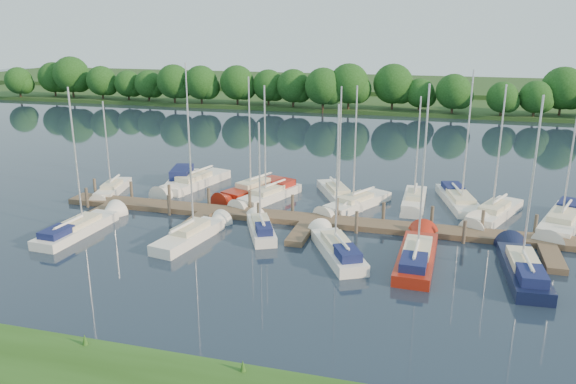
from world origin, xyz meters
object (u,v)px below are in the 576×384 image
(sailboat_n_0, at_px, (112,190))
(sailboat_s_2, at_px, (261,230))
(sailboat_n_5, at_px, (338,195))
(motorboat, at_px, (182,181))
(dock, at_px, (308,223))

(sailboat_n_0, xyz_separation_m, sailboat_s_2, (15.50, -5.92, 0.06))
(sailboat_n_5, bearing_deg, motorboat, -27.45)
(sailboat_n_0, height_order, motorboat, sailboat_n_0)
(dock, height_order, sailboat_n_5, sailboat_n_5)
(motorboat, distance_m, sailboat_s_2, 14.68)
(sailboat_n_0, bearing_deg, sailboat_s_2, 146.54)
(sailboat_n_5, xyz_separation_m, sailboat_s_2, (-3.59, -9.78, 0.06))
(sailboat_n_5, bearing_deg, sailboat_n_0, -15.51)
(motorboat, relative_size, sailboat_n_5, 0.73)
(motorboat, relative_size, sailboat_s_2, 0.87)
(dock, distance_m, sailboat_s_2, 3.79)
(dock, height_order, motorboat, motorboat)
(dock, distance_m, sailboat_n_5, 7.24)
(sailboat_n_5, height_order, sailboat_s_2, sailboat_n_5)
(motorboat, bearing_deg, sailboat_n_5, 165.62)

